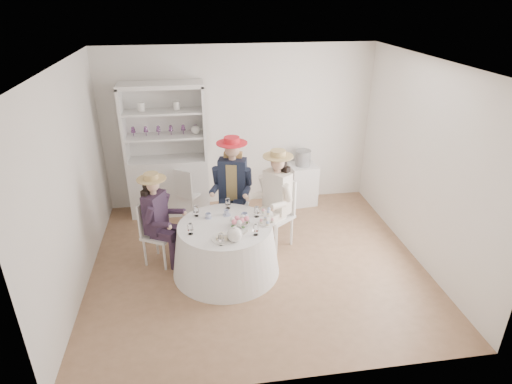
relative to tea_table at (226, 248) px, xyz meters
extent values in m
plane|color=brown|center=(0.44, 0.11, -0.35)|extent=(4.50, 4.50, 0.00)
plane|color=white|center=(0.44, 0.11, 2.35)|extent=(4.50, 4.50, 0.00)
plane|color=silver|center=(0.44, 2.11, 1.00)|extent=(4.50, 0.00, 4.50)
plane|color=silver|center=(0.44, -1.89, 1.00)|extent=(4.50, 0.00, 4.50)
plane|color=silver|center=(-1.81, 0.11, 1.00)|extent=(0.00, 4.50, 4.50)
plane|color=silver|center=(2.69, 0.11, 1.00)|extent=(0.00, 4.50, 4.50)
cone|color=white|center=(0.00, 0.00, -0.01)|extent=(1.43, 1.43, 0.69)
cylinder|color=white|center=(0.00, 0.00, 0.35)|extent=(1.23, 1.23, 0.02)
cube|color=silver|center=(-0.78, 1.86, 0.13)|extent=(1.36, 0.75, 0.97)
cube|color=silver|center=(-0.78, 2.07, 1.21)|extent=(1.27, 0.32, 1.18)
cube|color=silver|center=(-0.78, 1.86, 1.80)|extent=(1.36, 0.75, 0.06)
cube|color=silver|center=(-1.40, 1.86, 1.21)|extent=(0.15, 0.48, 1.18)
cube|color=silver|center=(-0.15, 1.86, 1.21)|extent=(0.15, 0.48, 1.18)
cube|color=silver|center=(-0.78, 1.86, 0.99)|extent=(1.27, 0.68, 0.03)
cube|color=silver|center=(-0.78, 1.86, 1.39)|extent=(1.27, 0.68, 0.03)
sphere|color=white|center=(-0.29, 1.86, 1.08)|extent=(0.15, 0.15, 0.15)
cube|color=silver|center=(1.50, 1.86, 0.01)|extent=(0.51, 0.51, 0.72)
cylinder|color=black|center=(1.50, 1.86, 0.50)|extent=(0.34, 0.34, 0.26)
cube|color=silver|center=(-0.88, 0.34, 0.08)|extent=(0.51, 0.51, 0.04)
cylinder|color=silver|center=(-0.82, 0.14, -0.14)|extent=(0.03, 0.03, 0.42)
cylinder|color=silver|center=(-0.67, 0.41, -0.14)|extent=(0.03, 0.03, 0.42)
cylinder|color=silver|center=(-1.09, 0.28, -0.14)|extent=(0.03, 0.03, 0.42)
cylinder|color=silver|center=(-0.94, 0.55, -0.14)|extent=(0.03, 0.03, 0.42)
cube|color=silver|center=(-1.03, 0.42, 0.33)|extent=(0.19, 0.33, 0.47)
cube|color=black|center=(-0.90, 0.35, 0.43)|extent=(0.33, 0.39, 0.55)
cube|color=black|center=(-0.82, 0.21, 0.15)|extent=(0.34, 0.26, 0.11)
cylinder|color=black|center=(-0.70, 0.15, -0.13)|extent=(0.09, 0.09, 0.44)
cylinder|color=black|center=(-0.96, 0.16, 0.49)|extent=(0.19, 0.15, 0.26)
cube|color=black|center=(-0.74, 0.36, 0.15)|extent=(0.34, 0.26, 0.11)
cylinder|color=black|center=(-0.62, 0.30, -0.13)|extent=(0.09, 0.09, 0.44)
cylinder|color=black|center=(-0.77, 0.51, 0.49)|extent=(0.19, 0.15, 0.26)
cylinder|color=#D8A889|center=(-0.90, 0.35, 0.72)|extent=(0.09, 0.09, 0.08)
sphere|color=#D8A889|center=(-0.90, 0.35, 0.83)|extent=(0.18, 0.18, 0.18)
sphere|color=black|center=(-0.93, 0.37, 0.81)|extent=(0.18, 0.18, 0.18)
cube|color=black|center=(-0.96, 0.39, 0.59)|extent=(0.17, 0.24, 0.36)
cylinder|color=tan|center=(-0.90, 0.35, 0.91)|extent=(0.38, 0.38, 0.01)
cylinder|color=tan|center=(-0.90, 0.35, 0.95)|extent=(0.19, 0.19, 0.08)
cube|color=silver|center=(0.20, 0.92, 0.15)|extent=(0.54, 0.54, 0.04)
cylinder|color=silver|center=(-0.02, 0.79, -0.10)|extent=(0.04, 0.04, 0.49)
cylinder|color=silver|center=(0.32, 0.71, -0.10)|extent=(0.04, 0.04, 0.49)
cylinder|color=silver|center=(0.07, 1.14, -0.10)|extent=(0.04, 0.04, 0.49)
cylinder|color=silver|center=(0.41, 1.05, -0.10)|extent=(0.04, 0.04, 0.49)
cube|color=silver|center=(0.24, 1.12, 0.45)|extent=(0.42, 0.14, 0.56)
cube|color=#1B2337|center=(0.20, 0.95, 0.57)|extent=(0.45, 0.32, 0.65)
cube|color=tan|center=(0.20, 0.95, 0.57)|extent=(0.21, 0.28, 0.56)
cube|color=#1B2337|center=(0.06, 0.82, 0.24)|extent=(0.23, 0.40, 0.13)
cylinder|color=#1B2337|center=(0.03, 0.67, -0.09)|extent=(0.11, 0.11, 0.51)
cylinder|color=#1B2337|center=(-0.03, 0.96, 0.64)|extent=(0.15, 0.21, 0.31)
cube|color=#1B2337|center=(0.26, 0.77, 0.24)|extent=(0.23, 0.40, 0.13)
cylinder|color=#1B2337|center=(0.22, 0.62, -0.09)|extent=(0.11, 0.11, 0.51)
cylinder|color=#1B2337|center=(0.41, 0.85, 0.64)|extent=(0.15, 0.21, 0.31)
cylinder|color=#D8A889|center=(0.20, 0.95, 0.91)|extent=(0.10, 0.10, 0.09)
sphere|color=#D8A889|center=(0.20, 0.95, 1.04)|extent=(0.21, 0.21, 0.21)
sphere|color=tan|center=(0.21, 0.99, 1.02)|extent=(0.21, 0.21, 0.21)
cube|color=tan|center=(0.22, 1.03, 0.76)|extent=(0.28, 0.15, 0.42)
cylinder|color=red|center=(0.20, 0.95, 1.14)|extent=(0.45, 0.45, 0.01)
cylinder|color=red|center=(0.20, 0.95, 1.18)|extent=(0.22, 0.22, 0.09)
cube|color=silver|center=(0.78, 0.54, 0.12)|extent=(0.59, 0.59, 0.04)
cylinder|color=silver|center=(0.54, 0.57, -0.12)|extent=(0.04, 0.04, 0.46)
cylinder|color=silver|center=(0.74, 0.30, -0.12)|extent=(0.04, 0.04, 0.46)
cylinder|color=silver|center=(0.81, 0.78, -0.12)|extent=(0.04, 0.04, 0.46)
cylinder|color=silver|center=(1.01, 0.51, -0.12)|extent=(0.04, 0.04, 0.46)
cube|color=silver|center=(0.93, 0.65, 0.41)|extent=(0.27, 0.34, 0.53)
cube|color=white|center=(0.79, 0.55, 0.51)|extent=(0.40, 0.43, 0.61)
cube|color=white|center=(0.62, 0.54, 0.21)|extent=(0.37, 0.33, 0.13)
cylinder|color=white|center=(0.50, 0.45, -0.11)|extent=(0.11, 0.11, 0.49)
cylinder|color=white|center=(0.63, 0.70, 0.59)|extent=(0.20, 0.19, 0.29)
cube|color=white|center=(0.73, 0.39, 0.21)|extent=(0.37, 0.33, 0.13)
cylinder|color=white|center=(0.62, 0.30, -0.11)|extent=(0.11, 0.11, 0.49)
cylinder|color=white|center=(0.89, 0.35, 0.59)|extent=(0.20, 0.19, 0.29)
cylinder|color=#D8A889|center=(0.79, 0.55, 0.84)|extent=(0.09, 0.09, 0.08)
sphere|color=#D8A889|center=(0.79, 0.55, 0.96)|extent=(0.20, 0.20, 0.20)
sphere|color=black|center=(0.83, 0.58, 0.94)|extent=(0.20, 0.20, 0.20)
cube|color=black|center=(0.86, 0.60, 0.69)|extent=(0.22, 0.25, 0.40)
cylinder|color=tan|center=(0.79, 0.55, 1.05)|extent=(0.42, 0.42, 0.01)
cylinder|color=tan|center=(0.79, 0.55, 1.09)|extent=(0.21, 0.21, 0.08)
cube|color=silver|center=(-0.46, 1.67, 0.05)|extent=(0.50, 0.50, 0.04)
cylinder|color=silver|center=(-0.26, 1.70, -0.15)|extent=(0.03, 0.03, 0.39)
cylinder|color=silver|center=(-0.49, 1.87, -0.15)|extent=(0.03, 0.03, 0.39)
cylinder|color=silver|center=(-0.42, 1.47, -0.15)|extent=(0.03, 0.03, 0.39)
cylinder|color=silver|center=(-0.66, 1.63, -0.15)|extent=(0.03, 0.03, 0.39)
cube|color=silver|center=(-0.55, 1.54, 0.29)|extent=(0.29, 0.22, 0.45)
imported|color=white|center=(-0.20, 0.22, 0.39)|extent=(0.10, 0.10, 0.06)
imported|color=white|center=(0.05, 0.26, 0.39)|extent=(0.08, 0.08, 0.07)
imported|color=white|center=(0.27, 0.13, 0.39)|extent=(0.10, 0.10, 0.08)
imported|color=white|center=(0.20, -0.05, 0.38)|extent=(0.28, 0.28, 0.06)
sphere|color=pink|center=(0.24, -0.06, 0.45)|extent=(0.07, 0.07, 0.07)
sphere|color=white|center=(0.22, -0.02, 0.45)|extent=(0.07, 0.07, 0.07)
sphere|color=pink|center=(0.17, 0.00, 0.45)|extent=(0.07, 0.07, 0.07)
sphere|color=white|center=(0.13, -0.04, 0.45)|extent=(0.07, 0.07, 0.07)
sphere|color=pink|center=(0.13, -0.09, 0.45)|extent=(0.07, 0.07, 0.07)
sphere|color=white|center=(0.17, -0.12, 0.45)|extent=(0.07, 0.07, 0.07)
sphere|color=pink|center=(0.22, -0.11, 0.45)|extent=(0.07, 0.07, 0.07)
sphere|color=white|center=(0.09, -0.39, 0.44)|extent=(0.19, 0.19, 0.19)
cylinder|color=white|center=(0.20, -0.39, 0.45)|extent=(0.11, 0.03, 0.09)
cylinder|color=white|center=(0.09, -0.39, 0.53)|extent=(0.04, 0.04, 0.02)
cylinder|color=white|center=(-0.05, -0.34, 0.36)|extent=(0.29, 0.29, 0.01)
cube|color=beige|center=(-0.10, -0.36, 0.39)|extent=(0.07, 0.04, 0.03)
cube|color=beige|center=(-0.05, -0.34, 0.40)|extent=(0.08, 0.06, 0.03)
cube|color=beige|center=(0.01, -0.32, 0.39)|extent=(0.08, 0.07, 0.03)
cube|color=beige|center=(-0.07, -0.29, 0.40)|extent=(0.08, 0.08, 0.03)
cube|color=beige|center=(-0.01, -0.38, 0.39)|extent=(0.07, 0.08, 0.03)
cylinder|color=white|center=(0.54, -0.04, 0.36)|extent=(0.22, 0.22, 0.01)
cylinder|color=white|center=(0.54, -0.04, 0.43)|extent=(0.02, 0.02, 0.15)
cylinder|color=white|center=(0.54, -0.04, 0.50)|extent=(0.16, 0.16, 0.01)
camera|label=1|loc=(-0.31, -4.80, 3.11)|focal=30.00mm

